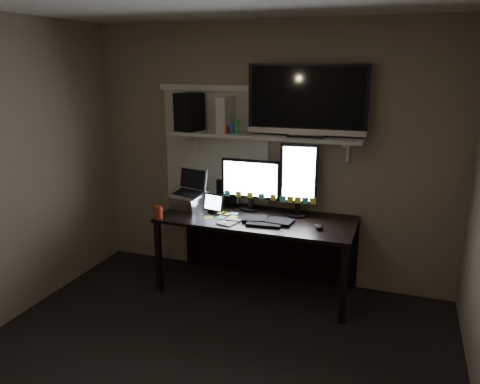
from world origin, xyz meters
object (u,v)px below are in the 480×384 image
at_px(tv, 307,101).
at_px(speaker, 189,112).
at_px(keyboard, 267,220).
at_px(cup, 158,212).
at_px(monitor_landscape, 251,184).
at_px(mouse, 319,227).
at_px(tablet, 214,203).
at_px(game_console, 226,114).
at_px(monitor_portrait, 299,180).
at_px(laptop, 188,190).
at_px(desk, 260,231).

height_order(tv, speaker, tv).
bearing_deg(keyboard, cup, -171.49).
bearing_deg(monitor_landscape, keyboard, -50.01).
bearing_deg(mouse, tv, 108.05).
xyz_separation_m(tablet, speaker, (-0.31, 0.17, 0.84)).
xyz_separation_m(game_console, speaker, (-0.36, -0.04, 0.01)).
xyz_separation_m(monitor_portrait, laptop, (-1.06, -0.15, -0.16)).
relative_size(tv, game_console, 3.19).
bearing_deg(tv, game_console, 175.81).
bearing_deg(tablet, tv, 23.97).
height_order(mouse, laptop, laptop).
xyz_separation_m(tablet, tv, (0.82, 0.19, 0.97)).
bearing_deg(mouse, desk, 142.86).
bearing_deg(laptop, mouse, 7.48).
relative_size(monitor_landscape, monitor_portrait, 0.84).
bearing_deg(monitor_portrait, laptop, -177.51).
bearing_deg(desk, tv, 11.16).
bearing_deg(speaker, game_console, 22.11).
height_order(monitor_portrait, laptop, monitor_portrait).
distance_m(keyboard, laptop, 0.87).
height_order(monitor_landscape, game_console, game_console).
bearing_deg(game_console, monitor_landscape, 2.91).
bearing_deg(monitor_portrait, tablet, -172.17).
bearing_deg(tablet, monitor_portrait, 24.13).
bearing_deg(desk, monitor_portrait, 11.25).
bearing_deg(cup, keyboard, 13.60).
relative_size(monitor_landscape, speaker, 1.62).
bearing_deg(cup, speaker, 77.75).
bearing_deg(speaker, mouse, 3.84).
height_order(desk, mouse, mouse).
xyz_separation_m(tv, speaker, (-1.13, -0.02, -0.14)).
bearing_deg(keyboard, desk, 116.51).
relative_size(keyboard, cup, 4.07).
distance_m(keyboard, speaker, 1.29).
xyz_separation_m(mouse, cup, (-1.45, -0.21, 0.04)).
bearing_deg(mouse, laptop, 157.17).
relative_size(tv, speaker, 2.94).
height_order(tablet, laptop, laptop).
bearing_deg(tv, monitor_landscape, 175.33).
bearing_deg(monitor_portrait, monitor_landscape, 171.45).
bearing_deg(cup, desk, 27.23).
height_order(tablet, speaker, speaker).
bearing_deg(monitor_portrait, game_console, 172.41).
height_order(desk, tv, tv).
bearing_deg(speaker, keyboard, -0.82).
bearing_deg(monitor_portrait, speaker, 175.32).
xyz_separation_m(mouse, speaker, (-1.34, 0.28, 0.91)).
height_order(mouse, tv, tv).
bearing_deg(desk, game_console, 165.90).
xyz_separation_m(monitor_portrait, game_console, (-0.72, 0.03, 0.57)).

